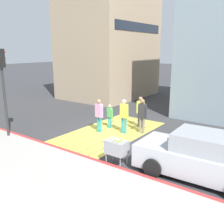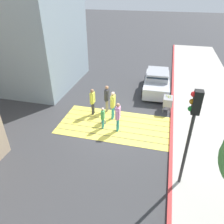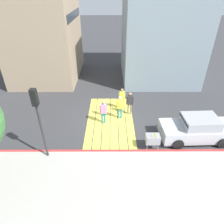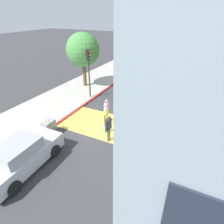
{
  "view_description": "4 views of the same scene",
  "coord_description": "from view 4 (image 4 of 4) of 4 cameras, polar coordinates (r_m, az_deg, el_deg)",
  "views": [
    {
      "loc": [
        -10.09,
        -7.56,
        4.24
      ],
      "look_at": [
        0.32,
        0.09,
        1.01
      ],
      "focal_mm": 40.75,
      "sensor_mm": 36.0,
      "label": 1
    },
    {
      "loc": [
        -2.43,
        10.21,
        7.18
      ],
      "look_at": [
        0.18,
        -0.15,
        0.78
      ],
      "focal_mm": 34.77,
      "sensor_mm": 36.0,
      "label": 2
    },
    {
      "loc": [
        -11.74,
        -0.1,
        8.2
      ],
      "look_at": [
        -0.62,
        -0.13,
        1.1
      ],
      "focal_mm": 31.84,
      "sensor_mm": 36.0,
      "label": 3
    },
    {
      "loc": [
        5.17,
        -9.65,
        7.04
      ],
      "look_at": [
        0.25,
        0.2,
        1.05
      ],
      "focal_mm": 30.06,
      "sensor_mm": 36.0,
      "label": 4
    }
  ],
  "objects": [
    {
      "name": "pedestrian_child_with_racket",
      "position": [
        12.73,
        1.7,
        -1.1
      ],
      "size": [
        0.28,
        0.4,
        1.33
      ],
      "color": "teal",
      "rests_on": "ground"
    },
    {
      "name": "crosswalk_stripes",
      "position": [
        13.02,
        -1.39,
        -4.2
      ],
      "size": [
        6.4,
        3.25,
        0.01
      ],
      "color": "#EAD64C",
      "rests_on": "ground"
    },
    {
      "name": "car_parked_near_curb",
      "position": [
        10.48,
        -25.94,
        -11.94
      ],
      "size": [
        2.11,
        4.36,
        1.57
      ],
      "color": "silver",
      "rests_on": "ground"
    },
    {
      "name": "ground_plane",
      "position": [
        13.02,
        -1.39,
        -4.22
      ],
      "size": [
        120.0,
        120.0,
        0.0
      ],
      "primitive_type": "plane",
      "color": "#38383A"
    },
    {
      "name": "street_tree",
      "position": [
        19.02,
        -8.67,
        17.9
      ],
      "size": [
        3.2,
        3.2,
        5.32
      ],
      "color": "brown",
      "rests_on": "ground"
    },
    {
      "name": "pedestrian_adult_lead",
      "position": [
        12.99,
        -1.67,
        0.84
      ],
      "size": [
        0.22,
        0.51,
        1.74
      ],
      "color": "teal",
      "rests_on": "ground"
    },
    {
      "name": "tennis_ball_cart",
      "position": [
        12.52,
        -18.76,
        -3.61
      ],
      "size": [
        0.56,
        0.8,
        1.02
      ],
      "color": "#99999E",
      "rests_on": "ground"
    },
    {
      "name": "pedestrian_teen_behind",
      "position": [
        11.22,
        3.67,
        -4.02
      ],
      "size": [
        0.23,
        0.51,
        1.74
      ],
      "color": "#333338",
      "rests_on": "ground"
    },
    {
      "name": "sidewalk_west",
      "position": [
        16.06,
        -19.37,
        1.03
      ],
      "size": [
        4.8,
        40.0,
        0.12
      ],
      "primitive_type": "cube",
      "color": "#ADA8A0",
      "rests_on": "ground"
    },
    {
      "name": "curb_painted",
      "position": [
        14.59,
        -12.77,
        -0.82
      ],
      "size": [
        0.16,
        40.0,
        0.13
      ],
      "primitive_type": "cube",
      "color": "#BC3333",
      "rests_on": "ground"
    },
    {
      "name": "traffic_light_corner",
      "position": [
        16.3,
        -7.11,
        14.09
      ],
      "size": [
        0.39,
        0.28,
        4.24
      ],
      "color": "#2D2D2D",
      "rests_on": "ground"
    },
    {
      "name": "pedestrian_adult_side",
      "position": [
        11.06,
        -1.07,
        -4.3
      ],
      "size": [
        0.24,
        0.52,
        1.8
      ],
      "color": "gray",
      "rests_on": "ground"
    },
    {
      "name": "pedestrian_adult_trailing",
      "position": [
        11.84,
        -1.89,
        -1.94
      ],
      "size": [
        0.24,
        0.52,
        1.79
      ],
      "color": "teal",
      "rests_on": "ground"
    }
  ]
}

